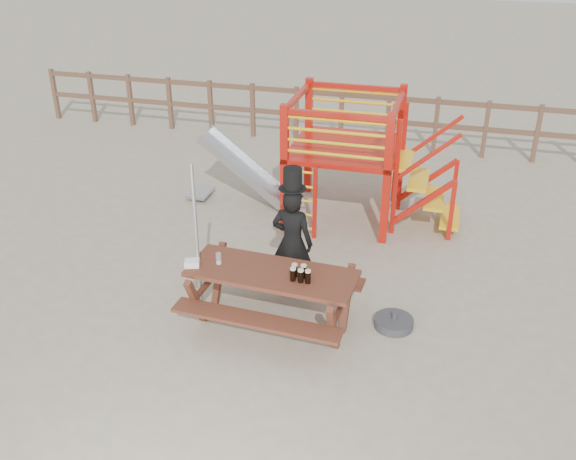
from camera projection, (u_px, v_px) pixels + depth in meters
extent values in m
plane|color=tan|center=(271.00, 336.00, 7.97)|extent=(60.00, 60.00, 0.00)
cube|color=brown|center=(366.00, 96.00, 13.43)|extent=(15.00, 0.06, 0.10)
cube|color=brown|center=(364.00, 120.00, 13.67)|extent=(15.00, 0.06, 0.10)
cube|color=brown|center=(55.00, 94.00, 15.41)|extent=(0.09, 0.09, 1.20)
cube|color=brown|center=(92.00, 97.00, 15.18)|extent=(0.09, 0.09, 1.20)
cube|color=brown|center=(130.00, 100.00, 14.94)|extent=(0.09, 0.09, 1.20)
cube|color=brown|center=(170.00, 103.00, 14.71)|extent=(0.09, 0.09, 1.20)
cube|color=brown|center=(211.00, 107.00, 14.48)|extent=(0.09, 0.09, 1.20)
cube|color=brown|center=(253.00, 110.00, 14.25)|extent=(0.09, 0.09, 1.20)
cube|color=brown|center=(296.00, 114.00, 14.02)|extent=(0.09, 0.09, 1.20)
cube|color=brown|center=(341.00, 118.00, 13.79)|extent=(0.09, 0.09, 1.20)
cube|color=brown|center=(388.00, 122.00, 13.55)|extent=(0.09, 0.09, 1.20)
cube|color=brown|center=(436.00, 125.00, 13.32)|extent=(0.09, 0.09, 1.20)
cube|color=brown|center=(486.00, 130.00, 13.09)|extent=(0.09, 0.09, 1.20)
cube|color=brown|center=(537.00, 134.00, 12.86)|extent=(0.09, 0.09, 1.20)
cube|color=#B4150C|center=(285.00, 170.00, 10.01)|extent=(0.12, 0.12, 2.10)
cube|color=#B4150C|center=(387.00, 181.00, 9.64)|extent=(0.12, 0.12, 2.10)
cube|color=#B4150C|center=(309.00, 137.00, 11.38)|extent=(0.12, 0.12, 2.10)
cube|color=#B4150C|center=(399.00, 145.00, 11.01)|extent=(0.12, 0.12, 2.10)
cube|color=#B4150C|center=(345.00, 148.00, 10.44)|extent=(1.72, 1.72, 0.08)
cube|color=#B4150C|center=(337.00, 115.00, 9.38)|extent=(1.60, 0.08, 0.08)
cube|color=#B4150C|center=(356.00, 87.00, 10.75)|extent=(1.60, 0.08, 0.08)
cube|color=#B4150C|center=(298.00, 96.00, 10.25)|extent=(0.08, 1.60, 0.08)
cube|color=#B4150C|center=(398.00, 104.00, 9.88)|extent=(0.08, 1.60, 0.08)
cylinder|color=yellow|center=(336.00, 155.00, 9.67)|extent=(1.50, 0.05, 0.05)
cylinder|color=yellow|center=(354.00, 122.00, 11.04)|extent=(1.50, 0.05, 0.05)
cylinder|color=yellow|center=(336.00, 144.00, 9.59)|extent=(1.50, 0.05, 0.05)
cylinder|color=yellow|center=(355.00, 112.00, 10.96)|extent=(1.50, 0.05, 0.05)
cylinder|color=yellow|center=(336.00, 132.00, 9.51)|extent=(1.50, 0.05, 0.05)
cylinder|color=yellow|center=(355.00, 102.00, 10.87)|extent=(1.50, 0.05, 0.05)
cylinder|color=yellow|center=(337.00, 120.00, 9.42)|extent=(1.50, 0.05, 0.05)
cylinder|color=yellow|center=(356.00, 92.00, 10.79)|extent=(1.50, 0.05, 0.05)
cube|color=#B4150C|center=(293.00, 201.00, 10.06)|extent=(0.06, 0.06, 1.20)
cube|color=#B4150C|center=(315.00, 204.00, 9.97)|extent=(0.06, 0.06, 1.20)
cylinder|color=yellow|center=(303.00, 228.00, 10.22)|extent=(0.36, 0.04, 0.04)
cylinder|color=yellow|center=(304.00, 214.00, 10.11)|extent=(0.36, 0.04, 0.04)
cylinder|color=yellow|center=(304.00, 201.00, 10.00)|extent=(0.36, 0.04, 0.04)
cylinder|color=yellow|center=(304.00, 187.00, 9.89)|extent=(0.36, 0.04, 0.04)
cylinder|color=yellow|center=(304.00, 172.00, 9.78)|extent=(0.36, 0.04, 0.04)
cube|color=yellow|center=(403.00, 161.00, 10.28)|extent=(0.30, 0.90, 0.06)
cube|color=yellow|center=(419.00, 180.00, 10.35)|extent=(0.30, 0.90, 0.06)
cube|color=yellow|center=(434.00, 198.00, 10.43)|extent=(0.30, 0.90, 0.06)
cube|color=yellow|center=(450.00, 217.00, 10.50)|extent=(0.30, 0.90, 0.06)
cube|color=#B4150C|center=(423.00, 202.00, 10.02)|extent=(0.95, 0.08, 0.86)
cube|color=#B4150C|center=(427.00, 180.00, 10.79)|extent=(0.95, 0.08, 0.86)
cube|color=#B1B3B9|center=(247.00, 171.00, 11.11)|extent=(1.53, 0.55, 1.21)
cube|color=#B1B3B9|center=(242.00, 174.00, 10.86)|extent=(1.58, 0.04, 1.28)
cube|color=#B1B3B9|center=(252.00, 163.00, 11.32)|extent=(1.58, 0.04, 1.28)
cube|color=#B1B3B9|center=(200.00, 192.00, 11.56)|extent=(0.35, 0.55, 0.05)
cube|color=brown|center=(272.00, 273.00, 7.82)|extent=(2.11, 0.90, 0.05)
cube|color=brown|center=(255.00, 320.00, 7.48)|extent=(2.08, 0.41, 0.04)
cube|color=brown|center=(287.00, 272.00, 8.44)|extent=(2.08, 0.41, 0.04)
cube|color=brown|center=(208.00, 289.00, 8.25)|extent=(0.16, 1.24, 0.74)
cube|color=brown|center=(340.00, 314.00, 7.76)|extent=(0.16, 1.24, 0.74)
imported|color=black|center=(292.00, 243.00, 8.49)|extent=(0.61, 0.43, 1.56)
cube|color=#0C860F|center=(296.00, 226.00, 8.50)|extent=(0.06, 0.02, 0.36)
cylinder|color=black|center=(293.00, 188.00, 8.12)|extent=(0.35, 0.35, 0.01)
cylinder|color=black|center=(293.00, 178.00, 8.06)|extent=(0.24, 0.24, 0.27)
cube|color=white|center=(296.00, 168.00, 8.11)|extent=(0.12, 0.02, 0.03)
cylinder|color=#B2B2B7|center=(197.00, 244.00, 7.87)|extent=(0.05, 0.05, 2.13)
cylinder|color=#36363B|center=(394.00, 323.00, 8.13)|extent=(0.50, 0.50, 0.11)
cylinder|color=#36363B|center=(394.00, 316.00, 8.08)|extent=(0.06, 0.06, 0.10)
cube|color=white|center=(192.00, 263.00, 7.90)|extent=(0.22, 0.19, 0.08)
cylinder|color=black|center=(293.00, 275.00, 7.59)|extent=(0.07, 0.07, 0.15)
cylinder|color=beige|center=(293.00, 269.00, 7.55)|extent=(0.07, 0.07, 0.02)
cylinder|color=black|center=(301.00, 277.00, 7.56)|extent=(0.07, 0.07, 0.15)
cylinder|color=beige|center=(301.00, 270.00, 7.52)|extent=(0.07, 0.07, 0.02)
cylinder|color=black|center=(308.00, 277.00, 7.54)|extent=(0.07, 0.07, 0.15)
cylinder|color=beige|center=(308.00, 271.00, 7.50)|extent=(0.07, 0.07, 0.02)
cylinder|color=black|center=(295.00, 271.00, 7.67)|extent=(0.07, 0.07, 0.15)
cylinder|color=beige|center=(295.00, 265.00, 7.63)|extent=(0.07, 0.07, 0.02)
cylinder|color=black|center=(304.00, 272.00, 7.65)|extent=(0.07, 0.07, 0.15)
cylinder|color=beige|center=(304.00, 266.00, 7.61)|extent=(0.07, 0.07, 0.02)
cylinder|color=silver|center=(219.00, 258.00, 7.94)|extent=(0.07, 0.07, 0.15)
cylinder|color=beige|center=(219.00, 263.00, 7.97)|extent=(0.06, 0.06, 0.02)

